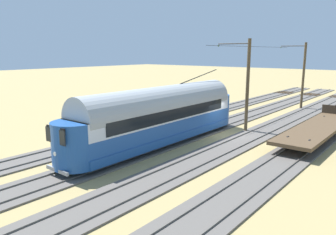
{
  "coord_description": "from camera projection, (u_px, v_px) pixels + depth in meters",
  "views": [
    {
      "loc": [
        -12.92,
        23.28,
        6.72
      ],
      "look_at": [
        1.72,
        5.26,
        2.06
      ],
      "focal_mm": 35.16,
      "sensor_mm": 36.0,
      "label": 1
    }
  ],
  "objects": [
    {
      "name": "catenary_pole_foreground",
      "position": [
        303.0,
        75.0,
        38.61
      ],
      "size": [
        3.12,
        0.28,
        7.77
      ],
      "color": "#4C3D28",
      "rests_on": "ground"
    },
    {
      "name": "spare_tie_stack",
      "position": [
        124.0,
        122.0,
        30.46
      ],
      "size": [
        2.4,
        2.4,
        0.54
      ],
      "color": "#47331E",
      "rests_on": "ground"
    },
    {
      "name": "overhead_wire_run",
      "position": [
        259.0,
        47.0,
        34.55
      ],
      "size": [
        2.91,
        18.72,
        0.18
      ],
      "color": "black",
      "rests_on": "ground"
    },
    {
      "name": "track_adjacent_siding",
      "position": [
        250.0,
        137.0,
        25.97
      ],
      "size": [
        2.8,
        80.0,
        0.18
      ],
      "color": "#56514C",
      "rests_on": "ground"
    },
    {
      "name": "catenary_pole_mid_near",
      "position": [
        247.0,
        84.0,
        27.41
      ],
      "size": [
        3.12,
        0.28,
        7.77
      ],
      "color": "#4C3D28",
      "rests_on": "ground"
    },
    {
      "name": "track_third_siding",
      "position": [
        205.0,
        130.0,
        28.54
      ],
      "size": [
        2.8,
        80.0,
        0.18
      ],
      "color": "#56514C",
      "rests_on": "ground"
    },
    {
      "name": "track_outer_siding",
      "position": [
        168.0,
        123.0,
        31.11
      ],
      "size": [
        2.8,
        80.0,
        0.18
      ],
      "color": "#56514C",
      "rests_on": "ground"
    },
    {
      "name": "vintage_streetcar",
      "position": [
        161.0,
        115.0,
        23.61
      ],
      "size": [
        2.65,
        17.3,
        5.03
      ],
      "color": "#1E4C93",
      "rests_on": "ground"
    },
    {
      "name": "ground_plane",
      "position": [
        224.0,
        135.0,
        27.03
      ],
      "size": [
        220.0,
        220.0,
        0.0
      ],
      "primitive_type": "plane",
      "color": "#9E8956"
    },
    {
      "name": "flatcar_adjacent",
      "position": [
        318.0,
        128.0,
        25.82
      ],
      "size": [
        2.8,
        13.39,
        1.6
      ],
      "color": "brown",
      "rests_on": "ground"
    },
    {
      "name": "track_streetcar_siding",
      "position": [
        304.0,
        147.0,
        23.39
      ],
      "size": [
        2.8,
        80.0,
        0.18
      ],
      "color": "#56514C",
      "rests_on": "ground"
    }
  ]
}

